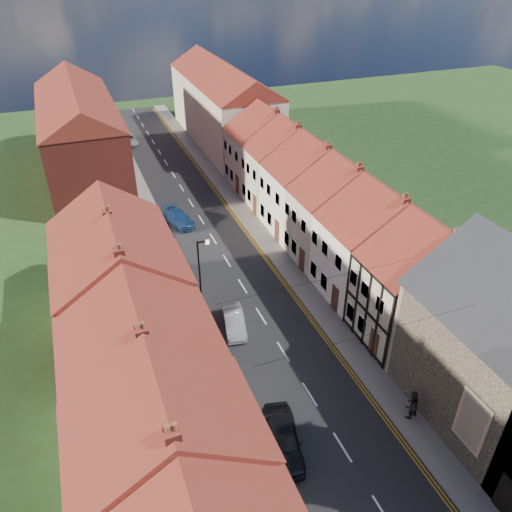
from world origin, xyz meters
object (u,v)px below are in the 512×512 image
Objects in this scene: lamppost at (201,273)px; car_distant at (128,140)px; car_far at (179,218)px; car_near at (283,439)px; car_mid at (234,321)px; pedestrian_right at (411,405)px.

car_distant is at bearing 89.09° from lamppost.
car_far is 24.46m from car_distant.
lamppost is 14.39m from car_far.
lamppost is at bearing 106.62° from car_near.
car_mid is (0.81, 10.36, -0.15)m from car_near.
car_near is at bearing -86.83° from lamppost.
lamppost is at bearing -66.67° from pedestrian_right.
car_mid is 0.90× the size of car_far.
car_near is 1.07× the size of car_distant.
car_far is 0.99× the size of car_distant.
lamppost is 1.30× the size of car_near.
car_mid is at bearing -102.50° from car_far.
car_far is (0.89, 26.89, -0.16)m from car_near.
lamppost is at bearing -108.78° from car_far.
car_far is 28.43m from pedestrian_right.
pedestrian_right reaches higher than car_distant.
car_far is at bearing 100.47° from car_mid.
pedestrian_right is at bearing -88.47° from car_far.
car_far is at bearing 101.54° from car_near.
car_near is at bearing -104.13° from car_far.
car_far is 2.24× the size of pedestrian_right.
car_distant is (-1.00, 24.44, -0.02)m from car_far.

